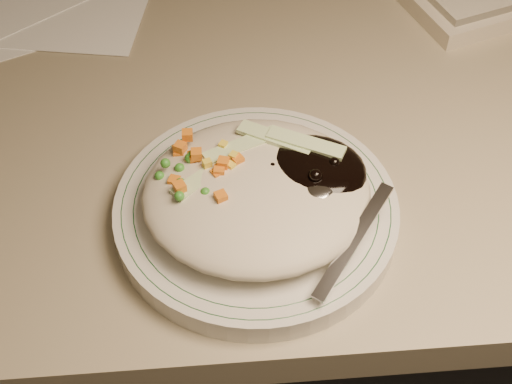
{
  "coord_description": "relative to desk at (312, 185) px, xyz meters",
  "views": [
    {
      "loc": [
        -0.12,
        0.77,
        1.23
      ],
      "look_at": [
        -0.09,
        1.17,
        0.78
      ],
      "focal_mm": 50.0,
      "sensor_mm": 36.0,
      "label": 1
    }
  ],
  "objects": [
    {
      "name": "plate",
      "position": [
        -0.09,
        -0.21,
        0.21
      ],
      "size": [
        0.25,
        0.25,
        0.02
      ],
      "primitive_type": "cylinder",
      "color": "silver",
      "rests_on": "desk"
    },
    {
      "name": "plate_rim",
      "position": [
        -0.09,
        -0.21,
        0.22
      ],
      "size": [
        0.23,
        0.23,
        0.0
      ],
      "color": "#144723",
      "rests_on": "plate"
    },
    {
      "name": "desk",
      "position": [
        0.0,
        0.0,
        0.0
      ],
      "size": [
        1.4,
        0.7,
        0.74
      ],
      "color": "gray",
      "rests_on": "ground"
    },
    {
      "name": "meal",
      "position": [
        -0.09,
        -0.21,
        0.24
      ],
      "size": [
        0.21,
        0.19,
        0.05
      ],
      "color": "#BCB298",
      "rests_on": "plate"
    }
  ]
}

